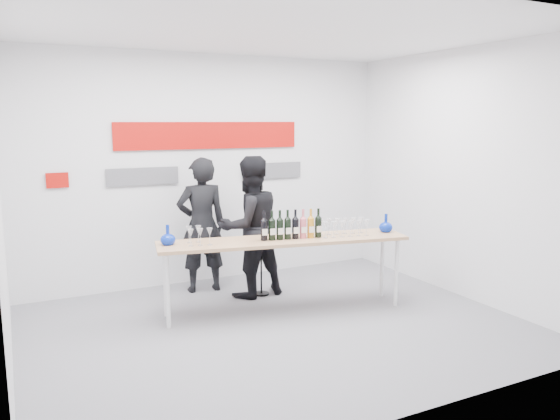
{
  "coord_description": "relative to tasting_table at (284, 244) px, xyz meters",
  "views": [
    {
      "loc": [
        -2.43,
        -4.89,
        2.14
      ],
      "look_at": [
        0.29,
        0.51,
        1.15
      ],
      "focal_mm": 35.0,
      "sensor_mm": 36.0,
      "label": 1
    }
  ],
  "objects": [
    {
      "name": "presenter_right",
      "position": [
        -0.11,
        0.69,
        0.09
      ],
      "size": [
        0.91,
        0.75,
        1.73
      ],
      "primitive_type": "imported",
      "rotation": [
        0.0,
        0.0,
        3.26
      ],
      "color": "black",
      "rests_on": "ground"
    },
    {
      "name": "mic_stand",
      "position": [
        0.02,
        0.65,
        -0.28
      ],
      "size": [
        0.19,
        0.19,
        1.64
      ],
      "rotation": [
        0.0,
        0.0,
        0.33
      ],
      "color": "black",
      "rests_on": "ground"
    },
    {
      "name": "decanter_right",
      "position": [
        1.26,
        -0.2,
        0.17
      ],
      "size": [
        0.16,
        0.16,
        0.21
      ],
      "primitive_type": null,
      "color": "#08249C",
      "rests_on": "tasting_table"
    },
    {
      "name": "presenter_left",
      "position": [
        -0.58,
        1.14,
        0.07
      ],
      "size": [
        0.66,
        0.47,
        1.7
      ],
      "primitive_type": "imported",
      "rotation": [
        0.0,
        0.0,
        3.04
      ],
      "color": "black",
      "rests_on": "ground"
    },
    {
      "name": "signage",
      "position": [
        -0.34,
        1.56,
        1.03
      ],
      "size": [
        3.38,
        0.02,
        0.79
      ],
      "color": "#AB0C07",
      "rests_on": "back_wall"
    },
    {
      "name": "glasses_left",
      "position": [
        -0.95,
        0.17,
        0.16
      ],
      "size": [
        0.26,
        0.26,
        0.18
      ],
      "color": "silver",
      "rests_on": "tasting_table"
    },
    {
      "name": "ground",
      "position": [
        -0.29,
        -0.41,
        -0.78
      ],
      "size": [
        5.0,
        5.0,
        0.0
      ],
      "primitive_type": "plane",
      "color": "slate",
      "rests_on": "ground"
    },
    {
      "name": "back_wall",
      "position": [
        -0.29,
        1.59,
        0.72
      ],
      "size": [
        5.0,
        0.04,
        3.0
      ],
      "primitive_type": "cube",
      "color": "silver",
      "rests_on": "ground"
    },
    {
      "name": "glasses_right",
      "position": [
        0.7,
        -0.14,
        0.16
      ],
      "size": [
        0.59,
        0.32,
        0.18
      ],
      "color": "silver",
      "rests_on": "tasting_table"
    },
    {
      "name": "wine_bottles",
      "position": [
        0.07,
        -0.04,
        0.23
      ],
      "size": [
        0.71,
        0.21,
        0.33
      ],
      "rotation": [
        0.0,
        0.0,
        -0.2
      ],
      "color": "black",
      "rests_on": "tasting_table"
    },
    {
      "name": "decanter_left",
      "position": [
        -1.24,
        0.3,
        0.17
      ],
      "size": [
        0.16,
        0.16,
        0.21
      ],
      "primitive_type": null,
      "color": "#08249C",
      "rests_on": "tasting_table"
    },
    {
      "name": "tasting_table",
      "position": [
        0.0,
        0.0,
        0.0
      ],
      "size": [
        2.85,
        1.09,
        0.84
      ],
      "rotation": [
        0.0,
        0.0,
        -0.2
      ],
      "color": "tan",
      "rests_on": "ground"
    }
  ]
}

